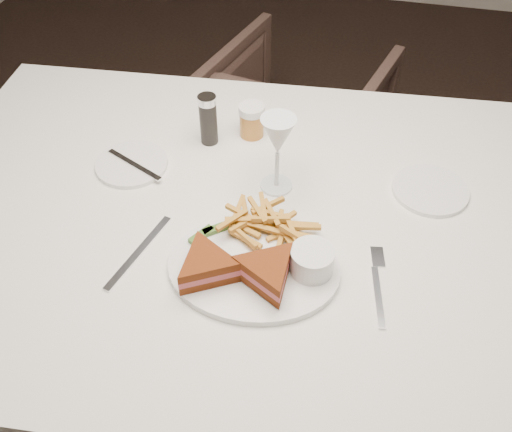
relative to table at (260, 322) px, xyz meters
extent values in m
plane|color=black|center=(0.37, 0.26, -0.38)|extent=(5.00, 5.00, 0.00)
cube|color=white|center=(0.00, 0.00, 0.00)|extent=(1.55, 1.10, 0.75)
imported|color=#49342D|center=(-0.08, 0.98, -0.07)|extent=(0.71, 0.69, 0.61)
ellipsoid|color=white|center=(0.02, -0.14, 0.38)|extent=(0.34, 0.27, 0.01)
cube|color=silver|center=(-0.21, -0.15, 0.38)|extent=(0.06, 0.20, 0.00)
cylinder|color=white|center=(-0.32, 0.09, 0.38)|extent=(0.16, 0.16, 0.01)
cylinder|color=white|center=(0.33, 0.15, 0.38)|extent=(0.16, 0.16, 0.01)
cylinder|color=black|center=(-0.17, 0.21, 0.44)|extent=(0.04, 0.04, 0.12)
cylinder|color=#B5722B|center=(-0.08, 0.26, 0.42)|extent=(0.06, 0.06, 0.08)
cube|color=#3C6623|center=(-0.07, -0.07, 0.40)|extent=(0.05, 0.05, 0.01)
cube|color=#3C6623|center=(-0.10, -0.09, 0.40)|extent=(0.04, 0.06, 0.01)
cylinder|color=white|center=(0.12, -0.13, 0.42)|extent=(0.08, 0.08, 0.05)
camera|label=1|loc=(0.17, -0.80, 1.20)|focal=40.00mm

